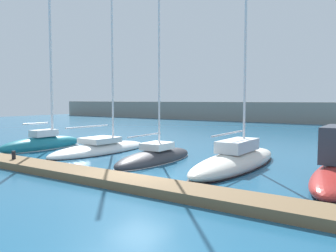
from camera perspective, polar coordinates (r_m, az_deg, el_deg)
name	(u,v)px	position (r m, az deg, el deg)	size (l,w,h in m)	color
ground_plane	(140,179)	(15.79, -4.50, -8.63)	(120.00, 120.00, 0.00)	#1E567A
dock_pier	(121,181)	(14.83, -7.56, -8.81)	(30.48, 1.66, 0.35)	brown
breakwater_seawall	(327,113)	(55.91, 24.33, 1.90)	(108.00, 3.22, 3.17)	gray
sailboat_teal_nearest	(42,142)	(26.68, -19.67, -2.46)	(1.70, 6.62, 13.63)	#19707F
sailboat_white_second	(101,149)	(24.26, -10.87, -3.67)	(2.94, 8.47, 13.96)	white
sailboat_charcoal_third	(155,157)	(20.18, -2.09, -5.10)	(2.28, 6.90, 12.20)	#2D2D33
sailboat_ivory_fourth	(236,160)	(18.73, 10.99, -5.40)	(2.35, 9.29, 18.17)	silver
dock_bollard	(14,155)	(20.60, -23.72, -4.32)	(0.20, 0.20, 0.44)	black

